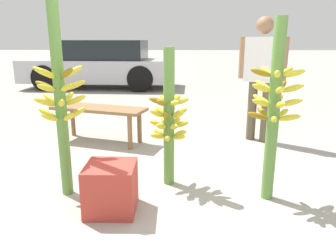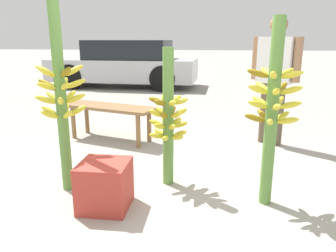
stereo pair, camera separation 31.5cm
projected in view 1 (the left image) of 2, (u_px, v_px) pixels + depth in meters
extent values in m
plane|color=#9E998E|center=(173.00, 205.00, 2.80)|extent=(80.00, 80.00, 0.00)
cylinder|color=#5B8C3D|center=(61.00, 103.00, 2.81)|extent=(0.10, 0.10, 1.69)
ellipsoid|color=olive|center=(67.00, 73.00, 2.66)|extent=(0.18, 0.16, 0.12)
ellipsoid|color=gold|center=(73.00, 71.00, 2.80)|extent=(0.18, 0.15, 0.12)
ellipsoid|color=gold|center=(59.00, 71.00, 2.86)|extent=(0.10, 0.20, 0.12)
ellipsoid|color=gold|center=(43.00, 72.00, 2.74)|extent=(0.19, 0.06, 0.12)
ellipsoid|color=gold|center=(47.00, 74.00, 2.62)|extent=(0.11, 0.19, 0.12)
ellipsoid|color=olive|center=(45.00, 86.00, 2.79)|extent=(0.20, 0.08, 0.11)
ellipsoid|color=gold|center=(46.00, 88.00, 2.66)|extent=(0.13, 0.19, 0.11)
ellipsoid|color=gold|center=(66.00, 88.00, 2.67)|extent=(0.17, 0.17, 0.11)
ellipsoid|color=gold|center=(75.00, 85.00, 2.82)|extent=(0.19, 0.13, 0.11)
ellipsoid|color=gold|center=(62.00, 84.00, 2.89)|extent=(0.07, 0.20, 0.11)
ellipsoid|color=gold|center=(76.00, 100.00, 2.81)|extent=(0.19, 0.07, 0.12)
ellipsoid|color=gold|center=(68.00, 98.00, 2.92)|extent=(0.09, 0.20, 0.12)
ellipsoid|color=gold|center=(50.00, 99.00, 2.87)|extent=(0.19, 0.14, 0.12)
ellipsoid|color=gold|center=(45.00, 102.00, 2.72)|extent=(0.18, 0.16, 0.12)
ellipsoid|color=gold|center=(62.00, 103.00, 2.68)|extent=(0.12, 0.19, 0.12)
ellipsoid|color=gold|center=(48.00, 114.00, 2.85)|extent=(0.19, 0.08, 0.13)
ellipsoid|color=gold|center=(50.00, 118.00, 2.72)|extent=(0.13, 0.19, 0.13)
ellipsoid|color=gold|center=(69.00, 117.00, 2.74)|extent=(0.17, 0.17, 0.13)
ellipsoid|color=gold|center=(77.00, 113.00, 2.89)|extent=(0.19, 0.13, 0.13)
ellipsoid|color=gold|center=(64.00, 111.00, 2.95)|extent=(0.08, 0.19, 0.13)
cylinder|color=#5B8C3D|center=(169.00, 119.00, 3.07)|extent=(0.10, 0.10, 1.31)
ellipsoid|color=gold|center=(181.00, 101.00, 3.02)|extent=(0.15, 0.06, 0.09)
ellipsoid|color=gold|center=(176.00, 99.00, 3.12)|extent=(0.13, 0.15, 0.09)
ellipsoid|color=gold|center=(164.00, 99.00, 3.13)|extent=(0.11, 0.16, 0.09)
ellipsoid|color=olive|center=(156.00, 101.00, 3.04)|extent=(0.15, 0.06, 0.09)
ellipsoid|color=olive|center=(162.00, 103.00, 2.94)|extent=(0.13, 0.15, 0.09)
ellipsoid|color=gold|center=(174.00, 103.00, 2.93)|extent=(0.11, 0.16, 0.09)
ellipsoid|color=olive|center=(166.00, 115.00, 2.95)|extent=(0.09, 0.16, 0.10)
ellipsoid|color=gold|center=(178.00, 115.00, 2.98)|extent=(0.15, 0.14, 0.10)
ellipsoid|color=gold|center=(181.00, 112.00, 3.09)|extent=(0.16, 0.09, 0.10)
ellipsoid|color=olive|center=(172.00, 110.00, 3.16)|extent=(0.09, 0.16, 0.10)
ellipsoid|color=gold|center=(160.00, 111.00, 3.13)|extent=(0.15, 0.14, 0.10)
ellipsoid|color=gold|center=(157.00, 113.00, 3.03)|extent=(0.16, 0.09, 0.10)
ellipsoid|color=gold|center=(176.00, 121.00, 3.17)|extent=(0.13, 0.15, 0.09)
ellipsoid|color=gold|center=(164.00, 121.00, 3.19)|extent=(0.11, 0.16, 0.09)
ellipsoid|color=gold|center=(157.00, 123.00, 3.10)|extent=(0.16, 0.07, 0.09)
ellipsoid|color=gold|center=(161.00, 126.00, 2.99)|extent=(0.13, 0.15, 0.09)
ellipsoid|color=gold|center=(174.00, 127.00, 2.98)|extent=(0.11, 0.16, 0.09)
ellipsoid|color=gold|center=(181.00, 124.00, 3.07)|extent=(0.16, 0.07, 0.09)
ellipsoid|color=gold|center=(159.00, 133.00, 3.18)|extent=(0.15, 0.13, 0.09)
ellipsoid|color=gold|center=(157.00, 136.00, 3.07)|extent=(0.16, 0.11, 0.09)
ellipsoid|color=gold|center=(167.00, 138.00, 3.00)|extent=(0.07, 0.16, 0.09)
ellipsoid|color=gold|center=(179.00, 137.00, 3.04)|extent=(0.15, 0.13, 0.09)
ellipsoid|color=gold|center=(180.00, 133.00, 3.15)|extent=(0.16, 0.11, 0.09)
ellipsoid|color=gold|center=(170.00, 131.00, 3.22)|extent=(0.07, 0.16, 0.09)
cylinder|color=#5B8C3D|center=(273.00, 113.00, 2.74)|extent=(0.10, 0.10, 1.55)
ellipsoid|color=gold|center=(294.00, 73.00, 2.58)|extent=(0.18, 0.14, 0.10)
ellipsoid|color=gold|center=(286.00, 72.00, 2.73)|extent=(0.18, 0.15, 0.10)
ellipsoid|color=gold|center=(267.00, 71.00, 2.77)|extent=(0.11, 0.19, 0.10)
ellipsoid|color=olive|center=(261.00, 72.00, 2.65)|extent=(0.19, 0.06, 0.10)
ellipsoid|color=gold|center=(277.00, 74.00, 2.53)|extent=(0.10, 0.19, 0.10)
ellipsoid|color=olive|center=(282.00, 86.00, 2.78)|extent=(0.15, 0.18, 0.11)
ellipsoid|color=gold|center=(263.00, 86.00, 2.79)|extent=(0.14, 0.18, 0.11)
ellipsoid|color=gold|center=(261.00, 88.00, 2.65)|extent=(0.19, 0.10, 0.11)
ellipsoid|color=gold|center=(280.00, 90.00, 2.56)|extent=(0.06, 0.19, 0.11)
ellipsoid|color=gold|center=(293.00, 88.00, 2.64)|extent=(0.19, 0.11, 0.11)
ellipsoid|color=gold|center=(280.00, 105.00, 2.59)|extent=(0.06, 0.19, 0.10)
ellipsoid|color=gold|center=(291.00, 103.00, 2.68)|extent=(0.19, 0.09, 0.10)
ellipsoid|color=gold|center=(279.00, 99.00, 2.82)|extent=(0.14, 0.18, 0.10)
ellipsoid|color=gold|center=(261.00, 99.00, 2.82)|extent=(0.16, 0.17, 0.10)
ellipsoid|color=gold|center=(261.00, 103.00, 2.67)|extent=(0.19, 0.11, 0.10)
ellipsoid|color=olive|center=(258.00, 116.00, 2.74)|extent=(0.19, 0.06, 0.10)
ellipsoid|color=gold|center=(274.00, 119.00, 2.62)|extent=(0.09, 0.19, 0.10)
ellipsoid|color=gold|center=(289.00, 118.00, 2.68)|extent=(0.18, 0.14, 0.10)
ellipsoid|color=gold|center=(282.00, 114.00, 2.83)|extent=(0.17, 0.16, 0.10)
ellipsoid|color=olive|center=(263.00, 113.00, 2.87)|extent=(0.12, 0.19, 0.10)
cylinder|color=brown|center=(266.00, 112.00, 4.45)|extent=(0.17, 0.17, 0.82)
cylinder|color=brown|center=(252.00, 111.00, 4.55)|extent=(0.17, 0.17, 0.82)
cube|color=white|center=(263.00, 60.00, 4.32)|extent=(0.47, 0.40, 0.58)
cylinder|color=#936B4C|center=(284.00, 59.00, 4.17)|extent=(0.14, 0.14, 0.55)
cylinder|color=#936B4C|center=(243.00, 58.00, 4.46)|extent=(0.14, 0.14, 0.55)
sphere|color=#936B4C|center=(265.00, 25.00, 4.21)|extent=(0.22, 0.22, 0.22)
cube|color=olive|center=(99.00, 109.00, 4.41)|extent=(1.36, 0.79, 0.04)
cylinder|color=olive|center=(73.00, 120.00, 4.78)|extent=(0.06, 0.06, 0.45)
cylinder|color=olive|center=(139.00, 127.00, 4.44)|extent=(0.06, 0.06, 0.45)
cylinder|color=olive|center=(60.00, 125.00, 4.51)|extent=(0.06, 0.06, 0.45)
cylinder|color=olive|center=(130.00, 132.00, 4.17)|extent=(0.06, 0.06, 0.45)
cube|color=#B7B7BC|center=(99.00, 70.00, 9.51)|extent=(4.32, 1.90, 0.62)
cube|color=black|center=(104.00, 50.00, 9.35)|extent=(2.40, 1.67, 0.54)
cylinder|color=black|center=(45.00, 78.00, 8.89)|extent=(0.70, 0.23, 0.70)
cylinder|color=black|center=(66.00, 72.00, 10.37)|extent=(0.70, 0.23, 0.70)
cylinder|color=black|center=(140.00, 79.00, 8.72)|extent=(0.70, 0.23, 0.70)
cylinder|color=black|center=(148.00, 73.00, 10.20)|extent=(0.70, 0.23, 0.70)
cube|color=#B2382D|center=(111.00, 188.00, 2.67)|extent=(0.40, 0.40, 0.40)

